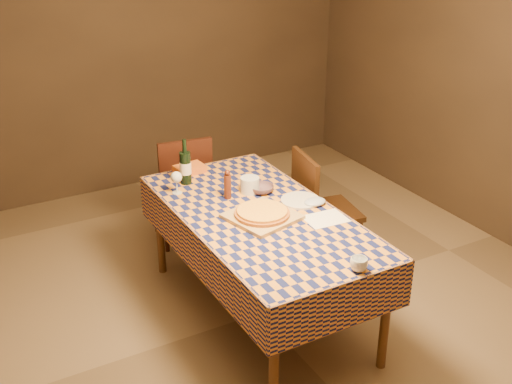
{
  "coord_description": "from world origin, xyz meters",
  "views": [
    {
      "loc": [
        -1.79,
        -3.16,
        2.62
      ],
      "look_at": [
        0.0,
        0.05,
        0.9
      ],
      "focal_mm": 45.0,
      "sensor_mm": 36.0,
      "label": 1
    }
  ],
  "objects_px": {
    "dining_table": "(260,224)",
    "cutting_board": "(262,217)",
    "white_plate": "(300,200)",
    "chair_right": "(318,205)",
    "chair_far": "(183,184)",
    "wine_bottle": "(185,167)",
    "pizza": "(262,213)",
    "bowl": "(262,189)"
  },
  "relations": [
    {
      "from": "white_plate",
      "to": "dining_table",
      "type": "bearing_deg",
      "value": -176.41
    },
    {
      "from": "dining_table",
      "to": "cutting_board",
      "type": "distance_m",
      "value": 0.11
    },
    {
      "from": "cutting_board",
      "to": "chair_far",
      "type": "bearing_deg",
      "value": 90.94
    },
    {
      "from": "dining_table",
      "to": "wine_bottle",
      "type": "xyz_separation_m",
      "value": [
        -0.22,
        0.66,
        0.2
      ]
    },
    {
      "from": "cutting_board",
      "to": "chair_far",
      "type": "height_order",
      "value": "chair_far"
    },
    {
      "from": "wine_bottle",
      "to": "chair_right",
      "type": "height_order",
      "value": "wine_bottle"
    },
    {
      "from": "pizza",
      "to": "cutting_board",
      "type": "bearing_deg",
      "value": -104.04
    },
    {
      "from": "chair_right",
      "to": "pizza",
      "type": "bearing_deg",
      "value": -150.59
    },
    {
      "from": "dining_table",
      "to": "chair_far",
      "type": "xyz_separation_m",
      "value": [
        -0.04,
        1.17,
        -0.17
      ]
    },
    {
      "from": "dining_table",
      "to": "bowl",
      "type": "bearing_deg",
      "value": 58.28
    },
    {
      "from": "pizza",
      "to": "bowl",
      "type": "height_order",
      "value": "pizza"
    },
    {
      "from": "chair_far",
      "to": "dining_table",
      "type": "bearing_deg",
      "value": -87.98
    },
    {
      "from": "pizza",
      "to": "chair_right",
      "type": "bearing_deg",
      "value": 29.41
    },
    {
      "from": "bowl",
      "to": "chair_right",
      "type": "bearing_deg",
      "value": 7.1
    },
    {
      "from": "pizza",
      "to": "chair_far",
      "type": "xyz_separation_m",
      "value": [
        -0.02,
        1.23,
        -0.29
      ]
    },
    {
      "from": "white_plate",
      "to": "chair_right",
      "type": "distance_m",
      "value": 0.55
    },
    {
      "from": "pizza",
      "to": "wine_bottle",
      "type": "bearing_deg",
      "value": 105.35
    },
    {
      "from": "dining_table",
      "to": "cutting_board",
      "type": "bearing_deg",
      "value": -107.51
    },
    {
      "from": "dining_table",
      "to": "chair_far",
      "type": "distance_m",
      "value": 1.18
    },
    {
      "from": "bowl",
      "to": "dining_table",
      "type": "bearing_deg",
      "value": -121.72
    },
    {
      "from": "dining_table",
      "to": "bowl",
      "type": "xyz_separation_m",
      "value": [
        0.17,
        0.27,
        0.1
      ]
    },
    {
      "from": "pizza",
      "to": "bowl",
      "type": "bearing_deg",
      "value": 60.83
    },
    {
      "from": "pizza",
      "to": "chair_right",
      "type": "relative_size",
      "value": 0.41
    },
    {
      "from": "white_plate",
      "to": "chair_right",
      "type": "relative_size",
      "value": 0.28
    },
    {
      "from": "chair_right",
      "to": "chair_far",
      "type": "bearing_deg",
      "value": 131.1
    },
    {
      "from": "bowl",
      "to": "chair_far",
      "type": "height_order",
      "value": "chair_far"
    },
    {
      "from": "bowl",
      "to": "white_plate",
      "type": "relative_size",
      "value": 0.63
    },
    {
      "from": "bowl",
      "to": "white_plate",
      "type": "bearing_deg",
      "value": -58.12
    },
    {
      "from": "cutting_board",
      "to": "wine_bottle",
      "type": "relative_size",
      "value": 1.18
    },
    {
      "from": "dining_table",
      "to": "chair_far",
      "type": "bearing_deg",
      "value": 92.02
    },
    {
      "from": "bowl",
      "to": "white_plate",
      "type": "distance_m",
      "value": 0.29
    },
    {
      "from": "wine_bottle",
      "to": "dining_table",
      "type": "bearing_deg",
      "value": -71.56
    },
    {
      "from": "cutting_board",
      "to": "chair_right",
      "type": "bearing_deg",
      "value": 29.41
    },
    {
      "from": "cutting_board",
      "to": "chair_right",
      "type": "height_order",
      "value": "chair_right"
    },
    {
      "from": "cutting_board",
      "to": "pizza",
      "type": "relative_size",
      "value": 1.01
    },
    {
      "from": "wine_bottle",
      "to": "white_plate",
      "type": "bearing_deg",
      "value": -49.92
    },
    {
      "from": "chair_far",
      "to": "wine_bottle",
      "type": "bearing_deg",
      "value": -109.61
    },
    {
      "from": "dining_table",
      "to": "chair_right",
      "type": "height_order",
      "value": "chair_right"
    },
    {
      "from": "pizza",
      "to": "chair_right",
      "type": "height_order",
      "value": "chair_right"
    },
    {
      "from": "dining_table",
      "to": "white_plate",
      "type": "xyz_separation_m",
      "value": [
        0.32,
        0.02,
        0.08
      ]
    },
    {
      "from": "cutting_board",
      "to": "white_plate",
      "type": "distance_m",
      "value": 0.35
    },
    {
      "from": "cutting_board",
      "to": "pizza",
      "type": "xyz_separation_m",
      "value": [
        0.0,
        0.0,
        0.03
      ]
    }
  ]
}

